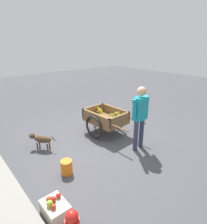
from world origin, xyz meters
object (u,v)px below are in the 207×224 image
at_px(fruit_cart, 105,119).
at_px(plastic_bucket, 67,167).
at_px(vendor_person, 140,113).
at_px(dog, 41,139).
at_px(apple_crate, 55,208).

bearing_deg(fruit_cart, plastic_bucket, 115.11).
distance_m(fruit_cart, vendor_person, 1.25).
height_order(fruit_cart, dog, fruit_cart).
bearing_deg(dog, fruit_cart, -102.16).
relative_size(fruit_cart, dog, 3.02).
distance_m(vendor_person, plastic_bucket, 1.99).
relative_size(fruit_cart, vendor_person, 1.08).
relative_size(dog, apple_crate, 1.26).
xyz_separation_m(vendor_person, dog, (1.53, 1.78, -0.65)).
height_order(fruit_cart, plastic_bucket, fruit_cart).
height_order(vendor_person, apple_crate, vendor_person).
bearing_deg(dog, vendor_person, -130.59).
bearing_deg(vendor_person, apple_crate, 99.47).
bearing_deg(plastic_bucket, dog, -1.29).
xyz_separation_m(dog, apple_crate, (-1.93, 0.66, -0.15)).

